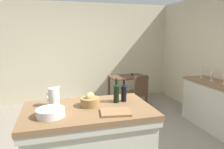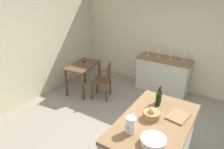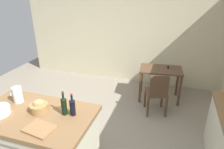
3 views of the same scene
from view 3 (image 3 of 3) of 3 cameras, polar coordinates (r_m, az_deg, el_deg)
ground_plane at (r=3.70m, az=-8.64°, el=-17.21°), size 6.76×6.76×0.00m
wall_back at (r=5.36m, az=2.80°, el=11.76°), size 5.32×0.12×2.60m
island_table at (r=3.07m, az=-19.96°, el=-16.73°), size 1.53×0.92×0.90m
writing_desk at (r=4.61m, az=13.52°, el=0.19°), size 0.96×0.66×0.79m
wooden_chair at (r=4.10m, az=12.53°, el=-4.94°), size 0.50×0.50×0.89m
pitcher at (r=3.13m, az=-25.09°, el=-5.11°), size 0.17×0.13×0.27m
bread_basket at (r=2.83m, az=-19.86°, el=-8.63°), size 0.24×0.24×0.17m
cutting_board at (r=2.53m, az=-19.65°, el=-14.17°), size 0.36×0.30×0.02m
wine_bottle_dark at (r=2.61m, az=-11.07°, el=-8.86°), size 0.07×0.07×0.30m
wine_bottle_amber at (r=2.64m, az=-13.37°, el=-8.45°), size 0.07×0.07×0.32m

